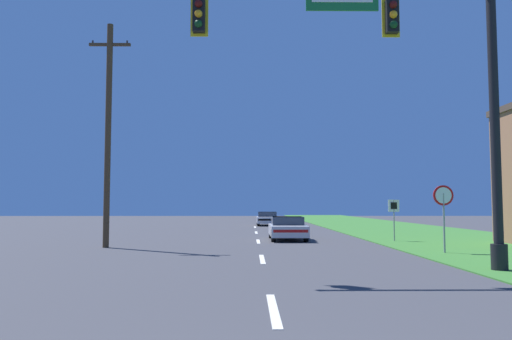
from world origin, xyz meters
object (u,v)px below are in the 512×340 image
stop_sign (443,203)px  route_sign_post (394,211)px  signal_mast (414,77)px  utility_pole_near (108,131)px  far_car (267,219)px  car_ahead (287,228)px

stop_sign → route_sign_post: size_ratio=1.23×
route_sign_post → signal_mast: bearing=-103.0°
route_sign_post → utility_pole_near: 14.14m
signal_mast → far_car: 31.27m
signal_mast → stop_sign: bearing=61.7°
utility_pole_near → route_sign_post: bearing=14.2°
signal_mast → stop_sign: 6.62m
signal_mast → car_ahead: bearing=102.0°
far_car → stop_sign: stop_sign is taller
far_car → stop_sign: (5.72, -25.81, 1.26)m
route_sign_post → utility_pole_near: size_ratio=0.21×
far_car → utility_pole_near: bearing=-108.4°
stop_sign → utility_pole_near: bearing=168.1°
car_ahead → utility_pole_near: size_ratio=0.43×
car_ahead → stop_sign: (5.29, -7.45, 1.26)m
utility_pole_near → signal_mast: bearing=-35.9°
stop_sign → route_sign_post: (-0.09, 6.18, -0.34)m
car_ahead → far_car: bearing=91.3°
car_ahead → utility_pole_near: utility_pole_near is taller
signal_mast → route_sign_post: (2.58, 11.12, -3.85)m
stop_sign → route_sign_post: stop_sign is taller
far_car → route_sign_post: 20.45m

